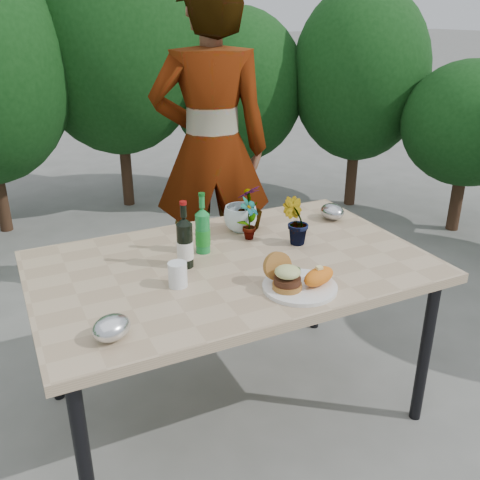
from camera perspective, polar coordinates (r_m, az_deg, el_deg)
name	(u,v)px	position (r m, az deg, el deg)	size (l,w,h in m)	color
ground	(233,406)	(2.62, -0.79, -17.32)	(80.00, 80.00, 0.00)	slate
patio_table	(232,274)	(2.23, -0.89, -3.69)	(1.60, 1.00, 0.75)	tan
shrub_hedge	(142,91)	(3.83, -10.38, 15.35)	(6.79, 5.24, 2.53)	#382316
dinner_plate	(300,287)	(2.01, 6.39, -5.00)	(0.28, 0.28, 0.01)	white
burger_stack	(285,275)	(1.97, 4.81, -3.75)	(0.11, 0.16, 0.11)	#B7722D
sweet_potato	(319,276)	(2.01, 8.40, -3.86)	(0.15, 0.08, 0.06)	orange
grilled_veg	(291,271)	(2.08, 5.49, -3.32)	(0.08, 0.05, 0.03)	olive
wine_bottle	(185,243)	(2.14, -5.90, -0.33)	(0.07, 0.07, 0.28)	black
sparkling_water	(203,231)	(2.26, -4.00, 0.97)	(0.06, 0.06, 0.27)	#188837
plastic_cup	(178,274)	(2.01, -6.66, -3.68)	(0.07, 0.07, 0.10)	white
seedling_left	(249,219)	(2.38, 0.96, 2.28)	(0.10, 0.07, 0.20)	#23591E
seedling_mid	(295,221)	(2.35, 5.94, 1.98)	(0.12, 0.09, 0.21)	#2D5D20
seedling_right	(250,207)	(2.51, 1.03, 3.52)	(0.12, 0.12, 0.21)	#2E5F20
blue_bowl	(240,219)	(2.49, 0.04, 2.30)	(0.15, 0.15, 0.12)	silver
foil_packet_left	(111,328)	(1.75, -13.56, -9.08)	(0.13, 0.11, 0.08)	silver
foil_packet_right	(332,212)	(2.68, 9.81, 3.01)	(0.13, 0.11, 0.08)	#B0B1B7
person	(211,150)	(3.17, -3.07, 9.55)	(0.69, 0.46, 1.90)	#925949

